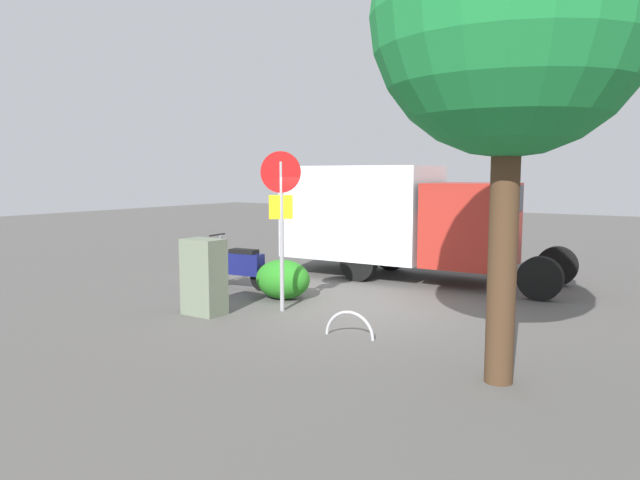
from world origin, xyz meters
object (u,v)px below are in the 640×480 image
Objects in this scene: motorcycle at (240,265)px; stop_sign at (281,206)px; utility_cabinet at (204,277)px; street_tree at (511,18)px; bike_rack_hoop at (349,337)px; box_truck_near at (398,215)px.

stop_sign is (-2.11, 1.23, 1.46)m from motorcycle.
stop_sign is 1.92m from utility_cabinet.
utility_cabinet reaches higher than motorcycle.
utility_cabinet is at bearing 110.07° from motorcycle.
utility_cabinet is at bearing -5.66° from street_tree.
bike_rack_hoop is (2.56, -0.70, -4.35)m from street_tree.
street_tree is 5.10m from bike_rack_hoop.
stop_sign is 2.92m from bike_rack_hoop.
utility_cabinet is (1.02, 0.99, -1.29)m from stop_sign.
box_truck_near is 4.11m from motorcycle.
stop_sign is at bearing -94.76° from box_truck_near.
utility_cabinet is (-1.09, 2.22, 0.17)m from motorcycle.
box_truck_near is 3.82× the size of motorcycle.
bike_rack_hoop is (-1.97, 0.84, -1.98)m from stop_sign.
street_tree reaches higher than motorcycle.
stop_sign reaches higher than box_truck_near.
bike_rack_hoop is at bearing 147.08° from motorcycle.
stop_sign is 3.50× the size of bike_rack_hoop.
box_truck_near is 5.80m from bike_rack_hoop.
stop_sign reaches higher than motorcycle.
motorcycle is at bearing -63.84° from utility_cabinet.
box_truck_near is at bearing -71.56° from bike_rack_hoop.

